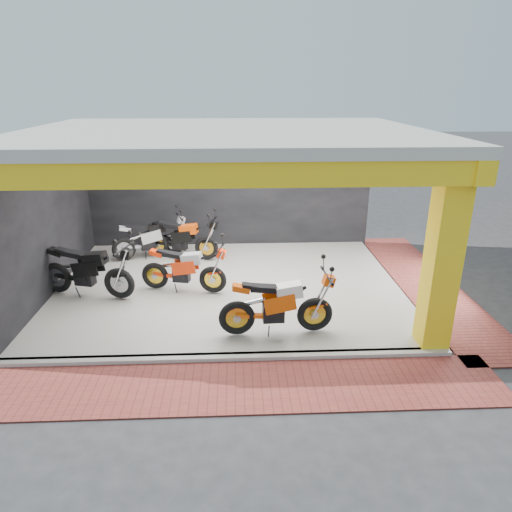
% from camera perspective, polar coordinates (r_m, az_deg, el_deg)
% --- Properties ---
extents(ground, '(80.00, 80.00, 0.00)m').
position_cam_1_polar(ground, '(9.16, -3.52, -9.32)').
color(ground, '#2D2D30').
rests_on(ground, ground).
extents(showroom_floor, '(8.00, 6.00, 0.10)m').
position_cam_1_polar(showroom_floor, '(10.91, -3.40, -3.85)').
color(showroom_floor, silver).
rests_on(showroom_floor, ground).
extents(showroom_ceiling, '(8.40, 6.40, 0.20)m').
position_cam_1_polar(showroom_ceiling, '(9.98, -3.84, 15.03)').
color(showroom_ceiling, beige).
rests_on(showroom_ceiling, corner_column).
extents(back_wall, '(8.20, 0.20, 3.50)m').
position_cam_1_polar(back_wall, '(13.34, -3.41, 8.40)').
color(back_wall, black).
rests_on(back_wall, ground).
extents(left_wall, '(0.20, 6.20, 3.50)m').
position_cam_1_polar(left_wall, '(11.18, -25.15, 4.06)').
color(left_wall, black).
rests_on(left_wall, ground).
extents(corner_column, '(0.50, 0.50, 3.50)m').
position_cam_1_polar(corner_column, '(8.50, 22.31, -0.33)').
color(corner_column, yellow).
rests_on(corner_column, ground).
extents(header_beam_front, '(8.40, 0.30, 0.40)m').
position_cam_1_polar(header_beam_front, '(7.05, -4.21, 10.24)').
color(header_beam_front, yellow).
rests_on(header_beam_front, corner_column).
extents(header_beam_right, '(0.30, 6.40, 0.40)m').
position_cam_1_polar(header_beam_right, '(10.71, 18.71, 12.79)').
color(header_beam_right, yellow).
rests_on(header_beam_right, corner_column).
extents(floor_kerb, '(8.00, 0.20, 0.10)m').
position_cam_1_polar(floor_kerb, '(8.26, -3.61, -12.55)').
color(floor_kerb, silver).
rests_on(floor_kerb, ground).
extents(paver_front, '(9.00, 1.40, 0.03)m').
position_cam_1_polar(paver_front, '(7.64, -3.69, -15.97)').
color(paver_front, brown).
rests_on(paver_front, ground).
extents(paver_right, '(1.40, 7.00, 0.03)m').
position_cam_1_polar(paver_right, '(11.86, 20.52, -3.33)').
color(paver_right, brown).
rests_on(paver_right, ground).
extents(moto_hero, '(2.33, 0.97, 1.40)m').
position_cam_1_polar(moto_hero, '(8.67, 7.45, -5.29)').
color(moto_hero, '#E85009').
rests_on(moto_hero, showroom_floor).
extents(moto_row_a, '(2.24, 1.22, 1.29)m').
position_cam_1_polar(moto_row_a, '(10.24, -5.47, -1.38)').
color(moto_row_a, '#FF340A').
rests_on(moto_row_a, showroom_floor).
extents(moto_row_b, '(2.52, 1.45, 1.45)m').
position_cam_1_polar(moto_row_b, '(10.33, -16.89, -1.53)').
color(moto_row_b, black).
rests_on(moto_row_b, showroom_floor).
extents(moto_row_c, '(2.31, 1.31, 1.33)m').
position_cam_1_polar(moto_row_c, '(12.24, -6.25, 2.42)').
color(moto_row_c, black).
rests_on(moto_row_c, showroom_floor).
extents(moto_row_d, '(2.26, 1.42, 1.30)m').
position_cam_1_polar(moto_row_d, '(12.80, -10.21, 2.93)').
color(moto_row_d, '#AFB2B7').
rests_on(moto_row_d, showroom_floor).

